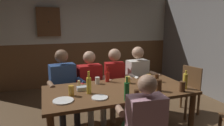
# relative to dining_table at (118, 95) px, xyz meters

# --- Properties ---
(back_wall_upper) EXTENTS (5.20, 0.12, 1.35)m
(back_wall_upper) POSITION_rel_dining_table_xyz_m (0.00, 2.88, 1.15)
(back_wall_upper) COLOR beige
(back_wall_wainscot) EXTENTS (5.20, 0.12, 1.15)m
(back_wall_wainscot) POSITION_rel_dining_table_xyz_m (0.00, 2.88, -0.10)
(back_wall_wainscot) COLOR brown
(back_wall_wainscot) RESTS_ON ground_plane
(dining_table) EXTENTS (2.05, 0.98, 0.77)m
(dining_table) POSITION_rel_dining_table_xyz_m (0.00, 0.00, 0.00)
(dining_table) COLOR brown
(dining_table) RESTS_ON ground_plane
(person_0) EXTENTS (0.58, 0.58, 1.26)m
(person_0) POSITION_rel_dining_table_xyz_m (-0.68, 0.72, 0.01)
(person_0) COLOR #2D4C84
(person_0) RESTS_ON ground_plane
(person_1) EXTENTS (0.56, 0.54, 1.21)m
(person_1) POSITION_rel_dining_table_xyz_m (-0.22, 0.72, -0.01)
(person_1) COLOR #AD1919
(person_1) RESTS_ON ground_plane
(person_2) EXTENTS (0.52, 0.54, 1.23)m
(person_2) POSITION_rel_dining_table_xyz_m (0.22, 0.72, 0.00)
(person_2) COLOR #AD1919
(person_2) RESTS_ON ground_plane
(person_3) EXTENTS (0.56, 0.55, 1.25)m
(person_3) POSITION_rel_dining_table_xyz_m (0.70, 0.73, 0.01)
(person_3) COLOR silver
(person_3) RESTS_ON ground_plane
(person_4) EXTENTS (0.55, 0.54, 1.18)m
(person_4) POSITION_rel_dining_table_xyz_m (0.01, -0.72, -0.03)
(person_4) COLOR #B78493
(person_4) RESTS_ON ground_plane
(chair_empty_near_right) EXTENTS (0.54, 0.54, 0.88)m
(chair_empty_near_right) POSITION_rel_dining_table_xyz_m (1.53, 0.39, -0.21)
(chair_empty_near_right) COLOR brown
(chair_empty_near_right) RESTS_ON ground_plane
(table_candle) EXTENTS (0.04, 0.04, 0.08)m
(table_candle) POSITION_rel_dining_table_xyz_m (-0.50, 0.32, 0.13)
(table_candle) COLOR #F9E08C
(table_candle) RESTS_ON dining_table
(condiment_caddy) EXTENTS (0.14, 0.10, 0.05)m
(condiment_caddy) POSITION_rel_dining_table_xyz_m (-0.50, 0.11, 0.12)
(condiment_caddy) COLOR #B2B7BC
(condiment_caddy) RESTS_ON dining_table
(plate_0) EXTENTS (0.20, 0.20, 0.01)m
(plate_0) POSITION_rel_dining_table_xyz_m (-0.35, -0.25, 0.10)
(plate_0) COLOR white
(plate_0) RESTS_ON dining_table
(plate_1) EXTENTS (0.25, 0.25, 0.01)m
(plate_1) POSITION_rel_dining_table_xyz_m (-0.78, -0.20, 0.10)
(plate_1) COLOR white
(plate_1) RESTS_ON dining_table
(bottle_0) EXTENTS (0.06, 0.06, 0.30)m
(bottle_0) POSITION_rel_dining_table_xyz_m (-0.43, -0.05, 0.21)
(bottle_0) COLOR gold
(bottle_0) RESTS_ON dining_table
(bottle_1) EXTENTS (0.06, 0.06, 0.26)m
(bottle_1) POSITION_rel_dining_table_xyz_m (0.88, -0.30, 0.20)
(bottle_1) COLOR gold
(bottle_1) RESTS_ON dining_table
(bottle_2) EXTENTS (0.06, 0.06, 0.29)m
(bottle_2) POSITION_rel_dining_table_xyz_m (-0.06, -0.42, 0.21)
(bottle_2) COLOR #195923
(bottle_2) RESTS_ON dining_table
(bottle_3) EXTENTS (0.06, 0.06, 0.24)m
(bottle_3) POSITION_rel_dining_table_xyz_m (-0.04, 0.38, 0.18)
(bottle_3) COLOR red
(bottle_3) RESTS_ON dining_table
(pint_glass_0) EXTENTS (0.08, 0.08, 0.14)m
(pint_glass_0) POSITION_rel_dining_table_xyz_m (0.77, -0.39, 0.16)
(pint_glass_0) COLOR #4C2D19
(pint_glass_0) RESTS_ON dining_table
(pint_glass_1) EXTENTS (0.06, 0.06, 0.12)m
(pint_glass_1) POSITION_rel_dining_table_xyz_m (0.69, 0.12, 0.15)
(pint_glass_1) COLOR #4C2D19
(pint_glass_1) RESTS_ON dining_table
(pint_glass_2) EXTENTS (0.07, 0.07, 0.15)m
(pint_glass_2) POSITION_rel_dining_table_xyz_m (0.50, 0.05, 0.17)
(pint_glass_2) COLOR gold
(pint_glass_2) RESTS_ON dining_table
(pint_glass_3) EXTENTS (0.08, 0.08, 0.16)m
(pint_glass_3) POSITION_rel_dining_table_xyz_m (0.48, -0.26, 0.17)
(pint_glass_3) COLOR #4C2D19
(pint_glass_3) RESTS_ON dining_table
(pint_glass_4) EXTENTS (0.08, 0.08, 0.10)m
(pint_glass_4) POSITION_rel_dining_table_xyz_m (0.23, 0.20, 0.14)
(pint_glass_4) COLOR #E5C64C
(pint_glass_4) RESTS_ON dining_table
(pint_glass_5) EXTENTS (0.06, 0.06, 0.11)m
(pint_glass_5) POSITION_rel_dining_table_xyz_m (0.08, -0.40, 0.15)
(pint_glass_5) COLOR #4C2D19
(pint_glass_5) RESTS_ON dining_table
(pint_glass_6) EXTENTS (0.07, 0.07, 0.13)m
(pint_glass_6) POSITION_rel_dining_table_xyz_m (-0.66, -0.05, 0.16)
(pint_glass_6) COLOR gold
(pint_glass_6) RESTS_ON dining_table
(pint_glass_7) EXTENTS (0.07, 0.07, 0.10)m
(pint_glass_7) POSITION_rel_dining_table_xyz_m (-0.22, 0.32, 0.14)
(pint_glass_7) COLOR white
(pint_glass_7) RESTS_ON dining_table
(pint_glass_8) EXTENTS (0.06, 0.06, 0.14)m
(pint_glass_8) POSITION_rel_dining_table_xyz_m (0.33, -0.30, 0.16)
(pint_glass_8) COLOR #4C2D19
(pint_glass_8) RESTS_ON dining_table
(wall_dart_cabinet) EXTENTS (0.56, 0.15, 0.70)m
(wall_dart_cabinet) POSITION_rel_dining_table_xyz_m (-0.79, 2.75, 1.02)
(wall_dart_cabinet) COLOR brown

